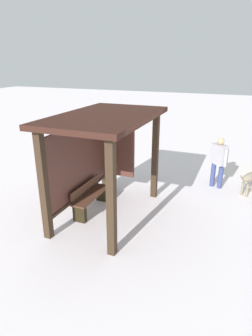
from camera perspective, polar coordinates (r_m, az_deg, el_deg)
The scene contains 4 objects.
ground_plane at distance 7.30m, azimuth -3.57°, elevation -9.08°, with size 60.00×60.00×0.00m, color silver.
bus_shelter at distance 6.76m, azimuth -5.17°, elevation 5.66°, with size 3.25×1.97×2.50m.
bench_left_inside at distance 7.34m, azimuth -7.12°, elevation -5.92°, with size 1.38×0.37×0.73m.
person_walking at distance 8.85m, azimuth 18.06°, elevation 1.77°, with size 0.54×0.53×1.54m.
Camera 1 is at (-5.68, -2.82, 3.60)m, focal length 30.45 mm.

